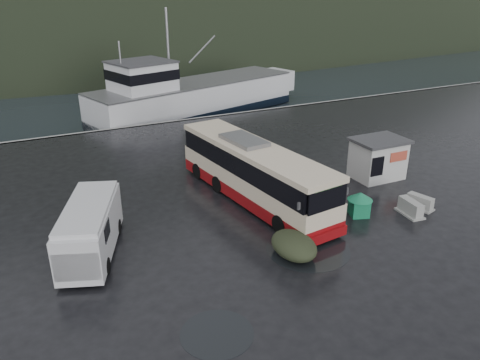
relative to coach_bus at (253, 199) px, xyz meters
name	(u,v)px	position (x,y,z in m)	size (l,w,h in m)	color
ground	(253,226)	(-1.50, -2.80, 0.00)	(160.00, 160.00, 0.00)	black
harbor_water	(43,32)	(-1.50, 107.20, 0.00)	(300.00, 180.00, 0.02)	black
quay_edge	(144,125)	(-1.50, 17.20, 0.00)	(160.00, 0.60, 1.50)	#999993
headland	(38,7)	(8.50, 247.20, 0.00)	(780.00, 540.00, 570.00)	black
coach_bus	(253,199)	(0.00, 0.00, 0.00)	(2.98, 11.86, 3.35)	beige
white_van	(94,253)	(-9.07, -1.81, 0.00)	(1.99, 5.78, 2.42)	silver
waste_bin_left	(307,236)	(0.36, -4.81, 0.00)	(1.07, 1.07, 1.49)	#167D50
waste_bin_right	(358,215)	(3.99, -4.16, 0.00)	(0.94, 0.94, 1.30)	#167D50
dome_tent	(293,255)	(-1.12, -5.94, 0.00)	(1.81, 2.53, 1.00)	#29301C
ticket_kiosk	(376,177)	(8.32, -0.54, 0.00)	(3.20, 2.42, 2.50)	silver
jersey_barrier_a	(409,214)	(6.47, -5.26, 0.00)	(0.79, 1.58, 0.79)	#999993
jersey_barrier_b	(419,208)	(7.47, -4.94, 0.00)	(0.73, 1.46, 0.73)	#999993
fishing_trawler	(196,101)	(5.74, 23.53, 0.00)	(26.34, 5.77, 10.54)	silver
puddles	(284,237)	(-0.65, -4.36, 0.01)	(11.50, 12.69, 0.01)	black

